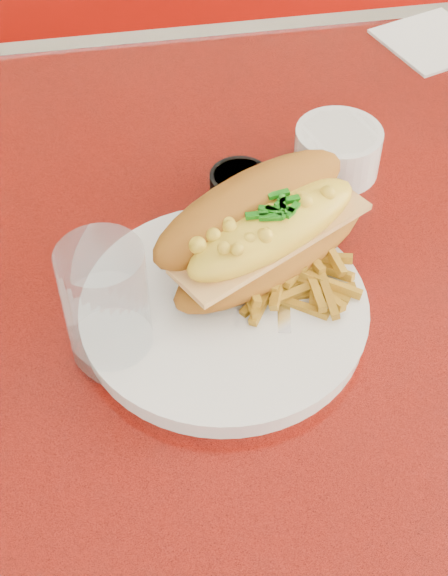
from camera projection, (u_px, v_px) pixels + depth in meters
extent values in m
plane|color=beige|center=(338.00, 551.00, 1.38)|extent=(8.00, 8.00, 0.00)
cube|color=red|center=(415.00, 238.00, 0.82)|extent=(1.20, 0.80, 0.04)
cube|color=silver|center=(317.00, 35.00, 1.09)|extent=(1.22, 0.03, 0.04)
cylinder|color=silver|center=(366.00, 436.00, 1.10)|extent=(0.09, 0.09, 0.72)
cylinder|color=silver|center=(339.00, 547.00, 1.37)|extent=(0.52, 0.52, 0.03)
cube|color=#A2130A|center=(252.00, 164.00, 1.73)|extent=(1.20, 0.50, 0.45)
cylinder|color=white|center=(224.00, 312.00, 0.72)|extent=(0.27, 0.27, 0.02)
cylinder|color=white|center=(224.00, 304.00, 0.71)|extent=(0.27, 0.27, 0.00)
ellipsoid|color=#A1601A|center=(272.00, 251.00, 0.73)|extent=(0.22, 0.17, 0.04)
cube|color=#EDB76A|center=(273.00, 237.00, 0.71)|extent=(0.20, 0.14, 0.01)
ellipsoid|color=yellow|center=(273.00, 228.00, 0.70)|extent=(0.19, 0.14, 0.04)
ellipsoid|color=#A1601A|center=(252.00, 208.00, 0.72)|extent=(0.23, 0.17, 0.08)
cube|color=silver|center=(283.00, 277.00, 0.73)|extent=(0.04, 0.13, 0.00)
cube|color=silver|center=(282.00, 217.00, 0.79)|extent=(0.03, 0.04, 0.00)
cylinder|color=white|center=(337.00, 151.00, 0.85)|extent=(0.10, 0.10, 0.05)
cylinder|color=black|center=(340.00, 134.00, 0.83)|extent=(0.09, 0.09, 0.01)
cylinder|color=black|center=(240.00, 187.00, 0.82)|extent=(0.07, 0.07, 0.03)
cylinder|color=#F48E58|center=(240.00, 177.00, 0.81)|extent=(0.06, 0.06, 0.01)
cylinder|color=#C1E6F8|center=(107.00, 307.00, 0.65)|extent=(0.09, 0.09, 0.12)
cube|color=white|center=(433.00, 41.00, 1.04)|extent=(0.15, 0.15, 0.00)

